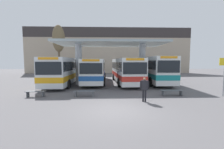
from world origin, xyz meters
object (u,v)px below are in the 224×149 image
at_px(waiting_bench_near_pillar, 36,93).
at_px(waiting_bench_mid_platform, 85,92).
at_px(transit_bus_left_bay, 64,70).
at_px(parked_car_street, 132,69).
at_px(waiting_bench_far_platform, 172,92).
at_px(transit_bus_far_right_bay, 153,69).
at_px(transit_bus_right_bay, 125,69).
at_px(transit_bus_center_bay, 95,70).
at_px(pedestrian_waiting, 144,87).
at_px(poplar_tree_behind_left, 59,39).

distance_m(waiting_bench_near_pillar, waiting_bench_mid_platform, 3.88).
relative_size(transit_bus_left_bay, parked_car_street, 2.36).
height_order(waiting_bench_far_platform, parked_car_street, parked_car_street).
height_order(transit_bus_left_bay, parked_car_street, transit_bus_left_bay).
height_order(waiting_bench_near_pillar, parked_car_street, parked_car_street).
bearing_deg(waiting_bench_far_platform, transit_bus_left_bay, 147.38).
bearing_deg(transit_bus_far_right_bay, waiting_bench_mid_platform, 44.71).
xyz_separation_m(transit_bus_right_bay, waiting_bench_far_platform, (2.89, -7.80, -1.42)).
xyz_separation_m(transit_bus_center_bay, parked_car_street, (7.30, 13.31, -0.66)).
xyz_separation_m(transit_bus_left_bay, transit_bus_far_right_bay, (11.41, 0.88, 0.09)).
relative_size(transit_bus_left_bay, waiting_bench_near_pillar, 6.95).
height_order(transit_bus_center_bay, waiting_bench_near_pillar, transit_bus_center_bay).
xyz_separation_m(waiting_bench_near_pillar, pedestrian_waiting, (8.27, -1.75, 0.70)).
bearing_deg(transit_bus_left_bay, pedestrian_waiting, 132.10).
xyz_separation_m(pedestrian_waiting, poplar_tree_behind_left, (-11.86, 19.55, 6.10)).
xyz_separation_m(waiting_bench_near_pillar, poplar_tree_behind_left, (-3.59, 17.80, 6.80)).
distance_m(transit_bus_far_right_bay, poplar_tree_behind_left, 19.21).
relative_size(waiting_bench_near_pillar, waiting_bench_far_platform, 0.81).
xyz_separation_m(transit_bus_right_bay, waiting_bench_near_pillar, (-8.13, -7.80, -1.43)).
relative_size(transit_bus_right_bay, waiting_bench_mid_platform, 6.56).
distance_m(transit_bus_left_bay, pedestrian_waiting, 11.59).
bearing_deg(parked_car_street, waiting_bench_mid_platform, -109.37).
distance_m(transit_bus_far_right_bay, waiting_bench_far_platform, 7.85).
relative_size(transit_bus_far_right_bay, waiting_bench_mid_platform, 5.95).
distance_m(transit_bus_center_bay, poplar_tree_behind_left, 13.26).
bearing_deg(pedestrian_waiting, transit_bus_left_bay, 144.18).
bearing_deg(transit_bus_far_right_bay, transit_bus_right_bay, -1.40).
relative_size(transit_bus_right_bay, waiting_bench_near_pillar, 7.44).
bearing_deg(pedestrian_waiting, transit_bus_far_right_bay, 80.72).
relative_size(transit_bus_left_bay, pedestrian_waiting, 6.21).
xyz_separation_m(transit_bus_left_bay, parked_car_street, (10.98, 15.00, -0.72)).
relative_size(transit_bus_center_bay, waiting_bench_mid_platform, 6.49).
distance_m(poplar_tree_behind_left, parked_car_street, 16.67).
xyz_separation_m(poplar_tree_behind_left, parked_car_street, (15.01, 3.97, -6.07)).
bearing_deg(transit_bus_center_bay, parked_car_street, -118.59).
distance_m(waiting_bench_far_platform, parked_car_street, 21.79).
distance_m(transit_bus_center_bay, transit_bus_right_bay, 4.07).
xyz_separation_m(transit_bus_right_bay, parked_car_street, (3.29, 13.97, -0.70)).
xyz_separation_m(pedestrian_waiting, parked_car_street, (3.15, 23.52, 0.03)).
relative_size(waiting_bench_mid_platform, waiting_bench_far_platform, 0.92).
distance_m(transit_bus_right_bay, waiting_bench_near_pillar, 11.36).
height_order(transit_bus_right_bay, transit_bus_far_right_bay, transit_bus_far_right_bay).
height_order(waiting_bench_near_pillar, poplar_tree_behind_left, poplar_tree_behind_left).
relative_size(waiting_bench_mid_platform, pedestrian_waiting, 1.01).
height_order(waiting_bench_near_pillar, waiting_bench_far_platform, same).
bearing_deg(transit_bus_far_right_bay, waiting_bench_far_platform, 84.67).
relative_size(transit_bus_left_bay, poplar_tree_behind_left, 1.07).
bearing_deg(poplar_tree_behind_left, parked_car_street, 14.80).
bearing_deg(poplar_tree_behind_left, transit_bus_center_bay, -50.49).
bearing_deg(transit_bus_far_right_bay, transit_bus_center_bay, -5.05).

